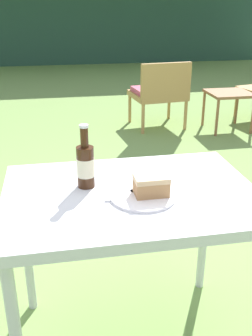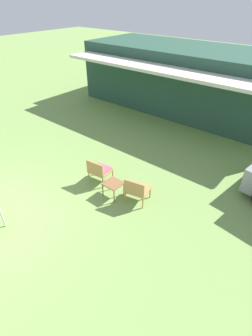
# 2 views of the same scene
# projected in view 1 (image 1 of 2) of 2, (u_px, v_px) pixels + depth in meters

# --- Properties ---
(cabin_building) EXTENTS (9.99, 4.89, 2.72)m
(cabin_building) POSITION_uv_depth(u_px,v_px,m) (60.00, 1.00, 10.19)
(cabin_building) COLOR #284C3D
(cabin_building) RESTS_ON ground_plane
(wicker_chair_cushioned) EXTENTS (0.63, 0.60, 0.76)m
(wicker_chair_cushioned) POSITION_uv_depth(u_px,v_px,m) (159.00, 91.00, 4.44)
(wicker_chair_cushioned) COLOR #B2844C
(wicker_chair_cushioned) RESTS_ON ground_plane
(garden_side_table) EXTENTS (0.46, 0.45, 0.43)m
(garden_side_table) POSITION_uv_depth(u_px,v_px,m) (229.00, 97.00, 4.38)
(garden_side_table) COLOR brown
(garden_side_table) RESTS_ON ground_plane
(patio_table) EXTENTS (0.93, 0.66, 0.73)m
(patio_table) POSITION_uv_depth(u_px,v_px,m) (131.00, 209.00, 1.46)
(patio_table) COLOR silver
(patio_table) RESTS_ON ground_plane
(cake_on_plate) EXTENTS (0.23, 0.23, 0.08)m
(cake_on_plate) POSITION_uv_depth(u_px,v_px,m) (147.00, 190.00, 1.38)
(cake_on_plate) COLOR white
(cake_on_plate) RESTS_ON patio_table
(cola_bottle_near) EXTENTS (0.07, 0.07, 0.24)m
(cola_bottle_near) POSITION_uv_depth(u_px,v_px,m) (85.00, 165.00, 1.43)
(cola_bottle_near) COLOR #381E0F
(cola_bottle_near) RESTS_ON patio_table
(fork) EXTENTS (0.16, 0.03, 0.01)m
(fork) POSITION_uv_depth(u_px,v_px,m) (128.00, 200.00, 1.36)
(fork) COLOR silver
(fork) RESTS_ON patio_table
(loose_bottle_cap) EXTENTS (0.03, 0.03, 0.01)m
(loose_bottle_cap) POSITION_uv_depth(u_px,v_px,m) (134.00, 192.00, 1.41)
(loose_bottle_cap) COLOR silver
(loose_bottle_cap) RESTS_ON patio_table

